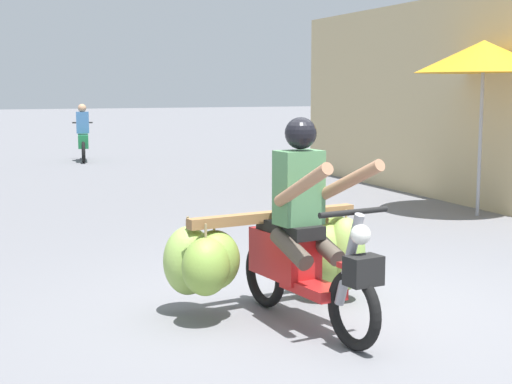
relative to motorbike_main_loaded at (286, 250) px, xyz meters
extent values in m
plane|color=slate|center=(0.28, -0.27, -0.51)|extent=(120.00, 120.00, 0.00)
torus|color=black|center=(0.06, -1.00, -0.23)|extent=(0.16, 0.57, 0.56)
torus|color=black|center=(-0.11, 0.19, -0.23)|extent=(0.16, 0.57, 0.56)
cube|color=red|center=(-0.01, -0.50, -0.19)|extent=(0.32, 0.59, 0.08)
cube|color=red|center=(-0.06, -0.11, -0.01)|extent=(0.37, 0.67, 0.36)
cube|color=black|center=(-0.05, -0.19, 0.21)|extent=(0.34, 0.63, 0.10)
cylinder|color=gray|center=(0.05, -0.94, 0.11)|extent=(0.11, 0.29, 0.69)
cylinder|color=black|center=(0.06, -0.98, 0.45)|extent=(0.56, 0.12, 0.04)
sphere|color=silver|center=(0.07, -1.06, 0.31)|extent=(0.14, 0.14, 0.14)
cube|color=black|center=(0.08, -1.10, 0.07)|extent=(0.26, 0.19, 0.20)
cube|color=red|center=(0.06, -1.00, 0.07)|extent=(0.14, 0.29, 0.04)
cube|color=olive|center=(-0.09, 0.04, 0.27)|extent=(1.50, 0.31, 0.08)
cube|color=olive|center=(-0.11, 0.22, 0.24)|extent=(1.35, 0.27, 0.06)
ellipsoid|color=#89AD4C|center=(0.50, 0.41, -0.09)|extent=(0.50, 0.46, 0.56)
cylinder|color=#998459|center=(0.50, 0.41, 0.22)|extent=(0.02, 0.02, 0.12)
ellipsoid|color=#8CB04F|center=(0.57, 0.05, -0.10)|extent=(0.34, 0.31, 0.62)
cylinder|color=#998459|center=(0.57, 0.05, 0.23)|extent=(0.02, 0.02, 0.10)
ellipsoid|color=#8EB251|center=(-0.75, 0.23, -0.07)|extent=(0.52, 0.50, 0.55)
cylinder|color=#998459|center=(-0.75, 0.23, 0.23)|extent=(0.02, 0.02, 0.11)
ellipsoid|color=#80A443|center=(0.59, 0.24, -0.09)|extent=(0.40, 0.38, 0.59)
cylinder|color=#998459|center=(0.59, 0.24, 0.23)|extent=(0.02, 0.02, 0.11)
ellipsoid|color=#87AA49|center=(0.44, 0.13, -0.11)|extent=(0.47, 0.44, 0.54)
cylinder|color=#998459|center=(0.44, 0.13, 0.21)|extent=(0.02, 0.02, 0.15)
ellipsoid|color=#7EA140|center=(-0.61, -0.02, -0.03)|extent=(0.51, 0.48, 0.46)
cylinder|color=#998459|center=(-0.61, -0.02, 0.23)|extent=(0.02, 0.02, 0.11)
ellipsoid|color=#7CA03F|center=(-0.72, -0.13, -0.05)|extent=(0.49, 0.48, 0.45)
cylinder|color=#998459|center=(-0.72, -0.13, 0.21)|extent=(0.02, 0.02, 0.13)
cube|color=#4C7F51|center=(-0.04, -0.31, 0.54)|extent=(0.37, 0.27, 0.56)
sphere|color=black|center=(-0.03, -0.33, 0.95)|extent=(0.24, 0.24, 0.24)
cylinder|color=#9E7051|center=(0.20, -0.62, 0.61)|extent=(0.24, 0.72, 0.39)
cylinder|color=#9E7051|center=(-0.18, -0.67, 0.61)|extent=(0.14, 0.72, 0.39)
cylinder|color=#4C4238|center=(0.12, -0.41, 0.11)|extent=(0.19, 0.45, 0.27)
cylinder|color=#4C4238|center=(-0.16, -0.45, 0.11)|extent=(0.19, 0.45, 0.27)
torus|color=black|center=(0.61, 13.89, -0.25)|extent=(0.16, 0.53, 0.52)
torus|color=black|center=(0.44, 12.80, -0.25)|extent=(0.16, 0.53, 0.52)
cube|color=#196638|center=(0.51, 13.25, -0.01)|extent=(0.37, 0.93, 0.32)
cylinder|color=black|center=(0.60, 13.84, 0.41)|extent=(0.50, 0.11, 0.04)
cube|color=#386699|center=(0.51, 13.23, 0.44)|extent=(0.33, 0.24, 0.52)
sphere|color=tan|center=(0.51, 13.25, 0.79)|extent=(0.20, 0.20, 0.20)
cube|color=tan|center=(6.50, 6.05, 1.10)|extent=(3.44, 6.70, 3.21)
cylinder|color=#99999E|center=(4.39, 3.20, 0.54)|extent=(0.05, 0.05, 2.10)
cone|color=gold|center=(4.39, 3.20, 1.71)|extent=(1.89, 1.89, 0.44)
camera|label=1|loc=(-2.44, -5.43, 1.29)|focal=53.21mm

